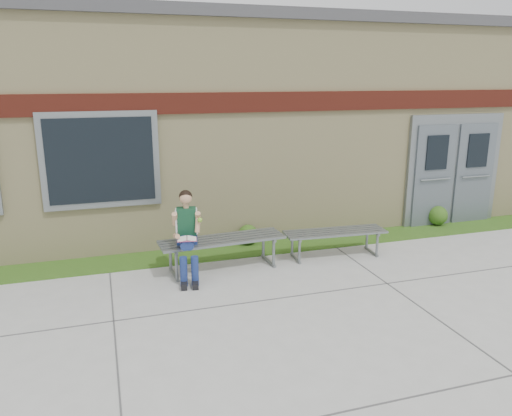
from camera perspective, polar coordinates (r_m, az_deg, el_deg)
name	(u,v)px	position (r m, az deg, el deg)	size (l,w,h in m)	color
ground	(343,307)	(7.03, 9.88, -11.03)	(80.00, 80.00, 0.00)	#9E9E99
grass_strip	(278,246)	(9.23, 2.52, -4.36)	(16.00, 0.80, 0.02)	#254C14
school_building	(230,117)	(11.99, -2.97, 10.31)	(16.20, 6.22, 4.20)	beige
bench_left	(222,245)	(8.07, -3.86, -4.28)	(2.05, 0.70, 0.52)	slate
bench_right	(335,237)	(8.74, 9.00, -3.26)	(1.80, 0.61, 0.46)	slate
girl	(187,232)	(7.67, -7.88, -2.77)	(0.46, 0.80, 1.37)	navy
shrub_mid	(248,235)	(9.25, -0.90, -3.05)	(0.37, 0.37, 0.37)	#254C14
shrub_east	(438,215)	(11.10, 20.05, -0.80)	(0.41, 0.41, 0.41)	#254C14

